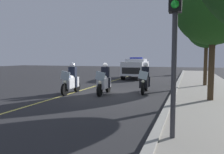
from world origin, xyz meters
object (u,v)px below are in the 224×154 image
at_px(police_motorcycle_lead_left, 71,81).
at_px(traffic_light, 175,19).
at_px(police_motorcycle_trailing, 145,81).
at_px(tree_mid_block, 214,6).
at_px(cyclist_background, 173,68).
at_px(police_motorcycle_lead_right, 104,81).
at_px(police_suv, 136,68).
at_px(tree_far_back, 207,19).

height_order(police_motorcycle_lead_left, traffic_light, traffic_light).
bearing_deg(police_motorcycle_trailing, traffic_light, 15.55).
bearing_deg(tree_mid_block, police_motorcycle_trailing, -118.22).
bearing_deg(cyclist_background, police_motorcycle_lead_right, -9.94).
bearing_deg(cyclist_background, police_suv, -31.44).
distance_m(police_motorcycle_lead_left, tree_mid_block, 7.91).
relative_size(police_suv, tree_mid_block, 0.86).
relative_size(police_motorcycle_lead_left, cyclist_background, 1.22).
xyz_separation_m(police_motorcycle_lead_left, tree_far_back, (-5.74, 7.24, 3.89)).
distance_m(police_motorcycle_lead_left, tree_far_back, 10.02).
xyz_separation_m(police_motorcycle_trailing, traffic_light, (7.25, 2.02, 2.14)).
bearing_deg(tree_far_back, police_motorcycle_trailing, -39.85).
relative_size(tree_mid_block, tree_far_back, 0.90).
distance_m(traffic_light, tree_mid_block, 5.79).
height_order(tree_mid_block, tree_far_back, tree_far_back).
xyz_separation_m(police_motorcycle_lead_left, cyclist_background, (-15.48, 4.45, 0.14)).
bearing_deg(tree_mid_block, tree_far_back, 178.60).
bearing_deg(traffic_light, tree_far_back, 172.91).
xyz_separation_m(police_suv, tree_far_back, (4.58, 5.94, 3.52)).
bearing_deg(police_motorcycle_lead_right, police_suv, -177.08).
xyz_separation_m(tree_mid_block, tree_far_back, (-5.88, 0.14, 0.39)).
bearing_deg(tree_mid_block, police_motorcycle_lead_left, -91.08).
height_order(police_motorcycle_trailing, police_suv, police_suv).
height_order(police_motorcycle_lead_left, police_suv, police_suv).
bearing_deg(cyclist_background, tree_far_back, 15.97).
relative_size(cyclist_background, traffic_light, 0.47).
bearing_deg(cyclist_background, tree_mid_block, 9.61).
bearing_deg(police_motorcycle_trailing, police_motorcycle_lead_right, -58.39).
bearing_deg(police_motorcycle_trailing, cyclist_background, 177.33).
height_order(police_suv, cyclist_background, police_suv).
height_order(traffic_light, tree_mid_block, tree_mid_block).
relative_size(police_motorcycle_lead_right, tree_mid_block, 0.37).
distance_m(police_suv, tree_far_back, 8.28).
xyz_separation_m(cyclist_background, tree_far_back, (9.73, 2.79, 3.74)).
distance_m(police_motorcycle_lead_right, tree_mid_block, 6.36).
bearing_deg(police_motorcycle_lead_left, police_motorcycle_lead_right, 102.50).
xyz_separation_m(cyclist_background, traffic_light, (21.09, 1.37, 2.00)).
bearing_deg(police_suv, police_motorcycle_lead_left, -7.18).
distance_m(police_motorcycle_lead_right, traffic_light, 7.55).
height_order(police_motorcycle_lead_right, traffic_light, traffic_light).
relative_size(police_suv, cyclist_background, 2.84).
distance_m(police_suv, traffic_light, 16.67).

